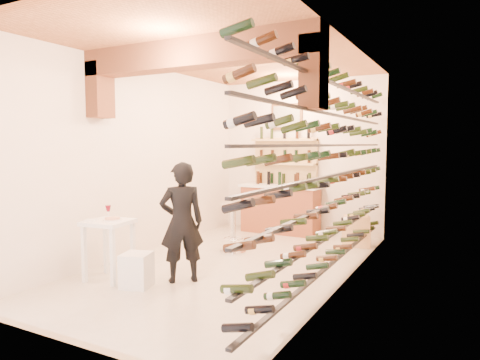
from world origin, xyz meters
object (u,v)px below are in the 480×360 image
(tasting_table, at_px, (109,231))
(person, at_px, (182,222))
(crate_lower, at_px, (356,238))
(white_stool, at_px, (137,270))
(wine_rack, at_px, (330,168))
(chrome_barstool, at_px, (233,224))
(back_counter, at_px, (280,208))

(tasting_table, xyz_separation_m, person, (0.94, 0.40, 0.14))
(person, relative_size, crate_lower, 3.23)
(tasting_table, distance_m, white_stool, 0.72)
(person, xyz_separation_m, crate_lower, (1.60, 3.19, -0.66))
(white_stool, relative_size, crate_lower, 0.88)
(wine_rack, relative_size, chrome_barstool, 6.56)
(crate_lower, bearing_deg, white_stool, -118.58)
(back_counter, relative_size, white_stool, 3.81)
(back_counter, xyz_separation_m, chrome_barstool, (-0.04, -1.96, -0.03))
(wine_rack, height_order, white_stool, wine_rack)
(back_counter, bearing_deg, crate_lower, -14.77)
(back_counter, distance_m, crate_lower, 1.80)
(wine_rack, distance_m, crate_lower, 2.61)
(chrome_barstool, height_order, crate_lower, chrome_barstool)
(wine_rack, bearing_deg, crate_lower, 93.41)
(person, bearing_deg, white_stool, 5.43)
(back_counter, xyz_separation_m, person, (0.10, -3.64, 0.28))
(back_counter, bearing_deg, chrome_barstool, -91.31)
(tasting_table, bearing_deg, chrome_barstool, 61.05)
(wine_rack, distance_m, chrome_barstool, 2.26)
(chrome_barstool, bearing_deg, person, -85.09)
(tasting_table, distance_m, crate_lower, 4.43)
(chrome_barstool, bearing_deg, wine_rack, -20.18)
(tasting_table, bearing_deg, wine_rack, 19.48)
(back_counter, bearing_deg, tasting_table, -101.83)
(crate_lower, bearing_deg, back_counter, 165.23)
(wine_rack, height_order, chrome_barstool, wine_rack)
(tasting_table, distance_m, chrome_barstool, 2.23)
(person, height_order, chrome_barstool, person)
(chrome_barstool, bearing_deg, back_counter, 88.69)
(chrome_barstool, bearing_deg, tasting_table, -111.09)
(back_counter, xyz_separation_m, white_stool, (-0.29, -4.10, -0.31))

